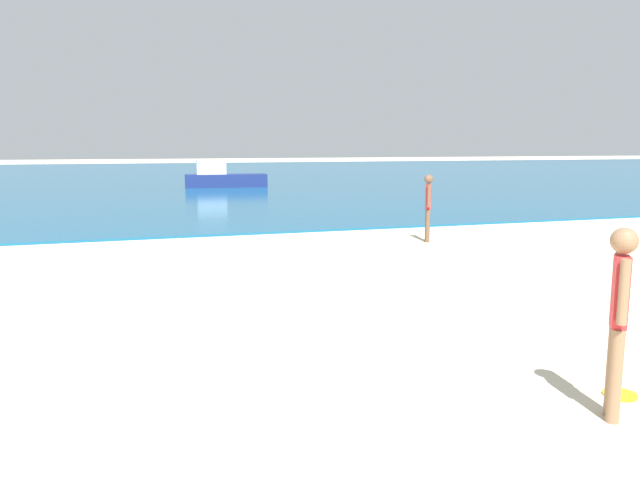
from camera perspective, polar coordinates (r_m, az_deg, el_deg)
The scene contains 5 objects.
water at distance 44.73m, azimuth -15.42°, elevation 5.78°, with size 160.00×60.00×0.06m, color #14567F.
person_standing at distance 5.38m, azimuth 26.06°, elevation -6.06°, with size 0.24×0.31×1.56m.
frisbee at distance 6.15m, azimuth 26.15°, elevation -12.79°, with size 0.29×0.29×0.03m, color yellow.
person_distant at distance 14.04m, azimuth 10.02°, elevation 3.33°, with size 0.20×0.33×1.53m.
boat_near at distance 31.64m, azimuth -9.05°, elevation 5.76°, with size 4.15×1.59×1.38m.
Camera 1 is at (-1.77, 0.78, 2.19)m, focal length 34.37 mm.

